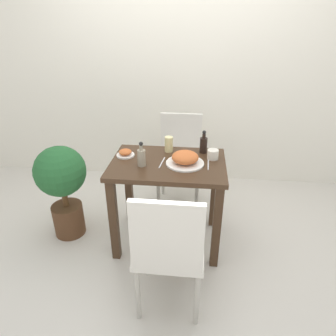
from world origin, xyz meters
name	(u,v)px	position (x,y,z in m)	size (l,w,h in m)	color
ground_plane	(168,239)	(0.00, 0.00, 0.00)	(16.00, 16.00, 0.00)	beige
wall_back	(181,62)	(0.00, 1.19, 1.30)	(8.00, 0.05, 2.60)	white
dining_table	(168,179)	(0.00, 0.00, 0.59)	(0.86, 0.61, 0.74)	#3D2819
chair_near	(169,247)	(0.08, -0.67, 0.51)	(0.42, 0.42, 0.89)	silver
chair_far	(180,156)	(0.05, 0.64, 0.51)	(0.42, 0.42, 0.89)	silver
food_plate	(185,159)	(0.13, -0.02, 0.78)	(0.28, 0.28, 0.10)	white
side_plate	(125,153)	(-0.35, 0.08, 0.76)	(0.14, 0.14, 0.05)	white
drink_cup	(213,154)	(0.34, 0.10, 0.78)	(0.09, 0.09, 0.07)	silver
juice_glass	(169,144)	(-0.02, 0.20, 0.80)	(0.07, 0.07, 0.12)	beige
sauce_bottle	(141,157)	(-0.19, -0.08, 0.81)	(0.06, 0.06, 0.19)	gray
condiment_bottle	(204,144)	(0.26, 0.21, 0.81)	(0.06, 0.06, 0.19)	black
fork_utensil	(162,162)	(-0.04, -0.02, 0.74)	(0.03, 0.18, 0.00)	silver
spoon_utensil	(208,165)	(0.30, -0.02, 0.74)	(0.01, 0.17, 0.00)	silver
potted_plant_left	(62,182)	(-0.87, 0.00, 0.51)	(0.41, 0.41, 0.82)	#51331E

